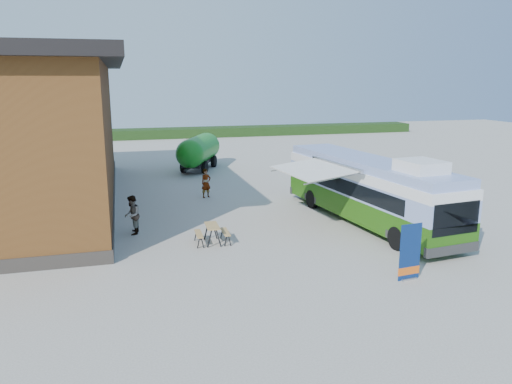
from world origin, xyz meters
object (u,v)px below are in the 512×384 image
object	(u,v)px
bus	(368,188)
picnic_table	(212,230)
person_b	(132,215)
slurry_tanker	(199,150)
person_a	(206,183)
banner	(410,257)

from	to	relation	value
bus	picnic_table	bearing A→B (deg)	-178.36
person_b	slurry_tanker	distance (m)	15.11
bus	person_a	bearing A→B (deg)	125.75
person_a	slurry_tanker	xyz separation A→B (m)	(0.96, 8.54, 0.59)
banner	person_b	world-z (taller)	banner
picnic_table	banner	bearing A→B (deg)	-41.99
bus	person_b	xyz separation A→B (m)	(-10.18, 1.00, -0.77)
person_a	slurry_tanker	distance (m)	8.61
person_b	slurry_tanker	bearing A→B (deg)	168.83
banner	person_a	size ratio (longest dim) A/B	1.18
bus	banner	distance (m)	6.58
bus	banner	world-z (taller)	bus
bus	slurry_tanker	bearing A→B (deg)	102.06
bus	picnic_table	world-z (taller)	bus
person_a	person_b	xyz separation A→B (m)	(-4.06, -5.70, 0.03)
picnic_table	person_a	xyz separation A→B (m)	(1.09, 7.75, 0.24)
bus	slurry_tanker	size ratio (longest dim) A/B	1.84
person_a	slurry_tanker	world-z (taller)	slurry_tanker
person_a	person_b	world-z (taller)	person_b
picnic_table	person_b	xyz separation A→B (m)	(-2.98, 2.04, 0.27)
slurry_tanker	person_b	bearing A→B (deg)	-84.66
person_b	picnic_table	bearing A→B (deg)	63.82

